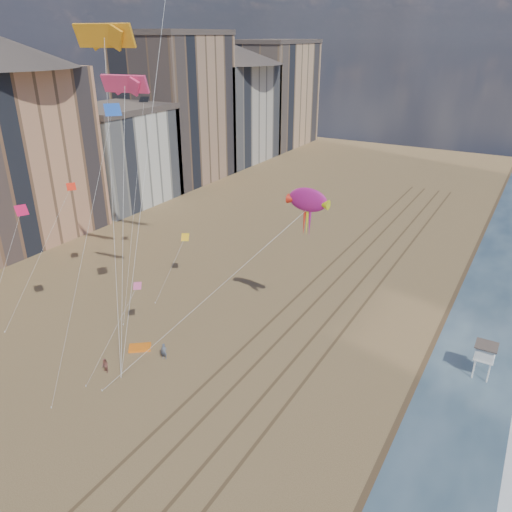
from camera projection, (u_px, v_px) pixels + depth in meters
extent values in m
plane|color=#42301E|center=(486.00, 331.00, 51.60)|extent=(260.00, 260.00, 0.00)
cube|color=brown|center=(269.00, 323.00, 52.97)|extent=(0.28, 120.00, 0.01)
cube|color=brown|center=(289.00, 329.00, 51.87)|extent=(0.28, 120.00, 0.01)
cube|color=brown|center=(314.00, 337.00, 50.58)|extent=(0.28, 120.00, 0.01)
cube|color=brown|center=(334.00, 343.00, 49.57)|extent=(0.28, 120.00, 0.01)
cube|color=tan|center=(13.00, 157.00, 71.61)|extent=(15.00, 20.00, 24.00)
cube|color=silver|center=(119.00, 158.00, 88.80)|extent=(14.00, 18.00, 16.00)
cube|color=#473D38|center=(114.00, 108.00, 85.35)|extent=(14.28, 18.36, 1.00)
cube|color=tan|center=(176.00, 110.00, 101.05)|extent=(16.00, 20.00, 28.00)
cube|color=#473D38|center=(171.00, 32.00, 95.16)|extent=(16.32, 20.40, 1.00)
cube|color=#BCB2A3|center=(232.00, 114.00, 117.84)|extent=(15.00, 22.00, 22.00)
cone|color=#473D38|center=(231.00, 53.00, 112.48)|extent=(34.22, 34.22, 4.40)
cube|color=tan|center=(274.00, 96.00, 134.64)|extent=(16.00, 24.00, 26.00)
cube|color=#473D38|center=(275.00, 41.00, 129.16)|extent=(16.32, 24.48, 1.00)
cylinder|color=white|center=(473.00, 369.00, 44.14)|extent=(0.12, 0.12, 1.85)
cylinder|color=white|center=(488.00, 374.00, 43.58)|extent=(0.12, 0.12, 1.85)
cylinder|color=white|center=(476.00, 362.00, 45.12)|extent=(0.12, 0.12, 1.85)
cylinder|color=white|center=(490.00, 366.00, 44.55)|extent=(0.12, 0.12, 1.85)
cube|color=white|center=(484.00, 358.00, 43.91)|extent=(1.64, 1.64, 0.12)
cube|color=white|center=(485.00, 352.00, 43.66)|extent=(1.54, 1.54, 1.13)
cube|color=#473D38|center=(487.00, 345.00, 43.39)|extent=(1.85, 1.85, 0.10)
cube|color=orange|center=(140.00, 348.00, 48.61)|extent=(2.47, 2.34, 0.24)
ellipsoid|color=#A81974|center=(308.00, 200.00, 45.14)|extent=(4.12, 0.77, 2.44)
cone|color=red|center=(293.00, 199.00, 45.89)|extent=(1.10, 0.92, 0.92)
cone|color=yellow|center=(323.00, 204.00, 44.54)|extent=(1.10, 0.92, 0.92)
cylinder|color=silver|center=(208.00, 298.00, 44.19)|extent=(0.03, 0.03, 24.12)
imported|color=#535A6A|center=(164.00, 351.00, 46.83)|extent=(0.68, 0.56, 1.61)
imported|color=#97574C|center=(105.00, 366.00, 44.94)|extent=(0.82, 0.71, 1.44)
cube|color=orange|center=(104.00, 36.00, 43.67)|extent=(5.92, 1.93, 2.00)
cube|color=#EF3569|center=(125.00, 84.00, 41.31)|extent=(4.30, 1.46, 1.48)
plane|color=#D71447|center=(21.00, 210.00, 44.46)|extent=(1.59, 1.68, 0.68)
plane|color=yellow|center=(185.00, 237.00, 59.29)|extent=(1.53, 1.47, 0.60)
plane|color=blue|center=(113.00, 110.00, 38.55)|extent=(2.10, 2.12, 0.77)
plane|color=#EB5B91|center=(137.00, 286.00, 48.55)|extent=(1.36, 1.35, 0.37)
plane|color=black|center=(144.00, 99.00, 49.54)|extent=(1.58, 1.56, 0.42)
plane|color=#FF2B15|center=(71.00, 187.00, 54.47)|extent=(1.61, 1.64, 0.58)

